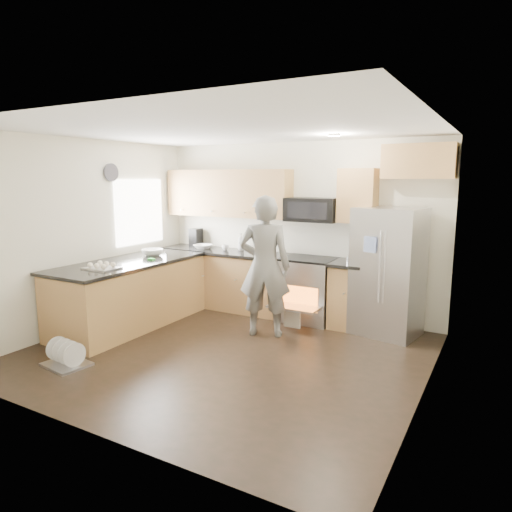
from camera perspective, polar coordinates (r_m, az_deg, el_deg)
The scene contains 8 objects.
ground at distance 5.60m, azimuth -3.87°, elevation -11.99°, with size 4.50×4.50×0.00m, color black.
room_shell at distance 5.25m, azimuth -4.32°, elevation 5.38°, with size 4.54×4.04×2.62m.
back_cabinet_run at distance 7.09m, azimuth -0.22°, elevation 0.74°, with size 4.45×0.64×2.50m.
peninsula at distance 6.70m, azimuth -15.41°, elevation -4.50°, with size 0.96×2.36×1.02m.
stove_range at distance 6.69m, azimuth 6.54°, elevation -2.37°, with size 0.76×0.97×1.79m.
refrigerator at distance 6.27m, azimuth 16.14°, elevation -1.93°, with size 0.93×0.78×1.69m.
person at distance 5.96m, azimuth 1.09°, elevation -1.32°, with size 0.68×0.44×1.86m, color slate.
dish_rack at distance 5.63m, azimuth -22.63°, elevation -11.75°, with size 0.53×0.45×0.30m.
Camera 1 is at (2.85, -4.35, 2.07)m, focal length 32.00 mm.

